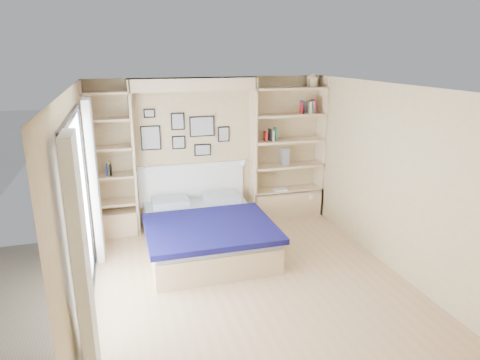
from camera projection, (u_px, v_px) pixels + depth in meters
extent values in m
plane|color=tan|center=(250.00, 282.00, 5.60)|extent=(4.50, 4.50, 0.00)
plane|color=tan|center=(211.00, 152.00, 7.31)|extent=(4.00, 0.00, 4.00)
plane|color=tan|center=(341.00, 282.00, 3.17)|extent=(4.00, 0.00, 4.00)
plane|color=tan|center=(77.00, 207.00, 4.71)|extent=(0.00, 4.50, 4.50)
plane|color=tan|center=(391.00, 178.00, 5.77)|extent=(0.00, 4.50, 4.50)
plane|color=white|center=(251.00, 87.00, 4.88)|extent=(4.50, 4.50, 0.00)
cube|color=beige|center=(134.00, 159.00, 6.81)|extent=(0.04, 0.35, 2.50)
cube|color=beige|center=(253.00, 151.00, 7.34)|extent=(0.04, 0.35, 2.50)
cube|color=beige|center=(193.00, 84.00, 6.74)|extent=(2.00, 0.35, 0.20)
cube|color=beige|center=(321.00, 147.00, 7.68)|extent=(0.04, 0.35, 2.50)
cube|color=beige|center=(89.00, 162.00, 6.63)|extent=(0.04, 0.35, 2.50)
cube|color=beige|center=(286.00, 203.00, 7.80)|extent=(1.30, 0.35, 0.50)
cube|color=beige|center=(116.00, 223.00, 7.01)|extent=(0.70, 0.35, 0.40)
cube|color=black|center=(70.00, 118.00, 4.44)|extent=(0.04, 2.08, 0.06)
cube|color=black|center=(91.00, 303.00, 5.07)|extent=(0.04, 2.08, 0.06)
cube|color=black|center=(74.00, 260.00, 3.82)|extent=(0.04, 0.06, 2.20)
cube|color=black|center=(87.00, 192.00, 5.70)|extent=(0.04, 0.06, 2.20)
cube|color=silver|center=(81.00, 218.00, 4.75)|extent=(0.01, 2.00, 2.20)
cube|color=white|center=(82.00, 269.00, 3.57)|extent=(0.10, 0.45, 2.30)
cube|color=white|center=(94.00, 182.00, 5.97)|extent=(0.10, 0.45, 2.30)
cube|color=beige|center=(287.00, 190.00, 7.72)|extent=(1.30, 0.35, 0.04)
cube|color=beige|center=(288.00, 166.00, 7.60)|extent=(1.30, 0.35, 0.04)
cube|color=beige|center=(289.00, 141.00, 7.47)|extent=(1.30, 0.35, 0.04)
cube|color=beige|center=(289.00, 115.00, 7.34)|extent=(1.30, 0.35, 0.04)
cube|color=beige|center=(290.00, 88.00, 7.21)|extent=(1.30, 0.35, 0.04)
cube|color=beige|center=(114.00, 203.00, 6.91)|extent=(0.70, 0.35, 0.04)
cube|color=beige|center=(112.00, 176.00, 6.78)|extent=(0.70, 0.35, 0.04)
cube|color=beige|center=(110.00, 148.00, 6.66)|extent=(0.70, 0.35, 0.04)
cube|color=beige|center=(107.00, 119.00, 6.53)|extent=(0.70, 0.35, 0.04)
cube|color=beige|center=(105.00, 93.00, 6.41)|extent=(0.70, 0.35, 0.04)
cube|color=beige|center=(206.00, 238.00, 6.48)|extent=(1.71, 2.13, 0.37)
cube|color=#A1A5AF|center=(205.00, 223.00, 6.41)|extent=(1.67, 2.09, 0.10)
cube|color=#0E0C41|center=(210.00, 228.00, 6.06)|extent=(1.81, 1.49, 0.08)
cube|color=#A1A5AF|center=(170.00, 202.00, 6.97)|extent=(0.59, 0.43, 0.12)
cube|color=#A1A5AF|center=(221.00, 198.00, 7.20)|extent=(0.59, 0.43, 0.12)
cube|color=white|center=(192.00, 184.00, 7.34)|extent=(1.81, 0.04, 0.70)
cube|color=black|center=(151.00, 138.00, 6.94)|extent=(0.32, 0.02, 0.40)
cube|color=gray|center=(151.00, 138.00, 6.93)|extent=(0.28, 0.01, 0.36)
cube|color=black|center=(178.00, 121.00, 6.98)|extent=(0.22, 0.02, 0.28)
cube|color=gray|center=(178.00, 122.00, 6.97)|extent=(0.18, 0.01, 0.24)
cube|color=black|center=(179.00, 142.00, 7.09)|extent=(0.22, 0.02, 0.22)
cube|color=gray|center=(179.00, 143.00, 7.08)|extent=(0.18, 0.01, 0.18)
cube|color=black|center=(202.00, 126.00, 7.12)|extent=(0.42, 0.02, 0.34)
cube|color=gray|center=(202.00, 126.00, 7.11)|extent=(0.38, 0.01, 0.30)
cube|color=black|center=(203.00, 150.00, 7.23)|extent=(0.28, 0.02, 0.20)
cube|color=gray|center=(203.00, 150.00, 7.22)|extent=(0.24, 0.01, 0.16)
cube|color=black|center=(224.00, 134.00, 7.26)|extent=(0.20, 0.02, 0.26)
cube|color=gray|center=(224.00, 134.00, 7.25)|extent=(0.16, 0.01, 0.22)
cube|color=black|center=(149.00, 113.00, 6.82)|extent=(0.18, 0.02, 0.14)
cube|color=gray|center=(149.00, 113.00, 6.81)|extent=(0.14, 0.01, 0.10)
cylinder|color=silver|center=(143.00, 168.00, 6.81)|extent=(0.20, 0.02, 0.02)
cone|color=white|center=(150.00, 168.00, 6.84)|extent=(0.13, 0.12, 0.15)
cylinder|color=silver|center=(246.00, 160.00, 7.27)|extent=(0.20, 0.02, 0.02)
cone|color=white|center=(241.00, 162.00, 7.25)|extent=(0.13, 0.12, 0.15)
cube|color=#A51E1E|center=(266.00, 136.00, 7.32)|extent=(0.02, 0.15, 0.17)
cube|color=black|center=(270.00, 135.00, 7.33)|extent=(0.03, 0.15, 0.21)
cube|color=#BFB28C|center=(272.00, 136.00, 7.35)|extent=(0.04, 0.15, 0.18)
cube|color=#26593F|center=(275.00, 134.00, 7.36)|extent=(0.03, 0.15, 0.24)
cube|color=#A51E1E|center=(302.00, 108.00, 7.36)|extent=(0.02, 0.15, 0.19)
cube|color=navy|center=(302.00, 107.00, 7.36)|extent=(0.03, 0.15, 0.22)
cube|color=#BFB28C|center=(309.00, 107.00, 7.39)|extent=(0.04, 0.15, 0.20)
cube|color=#26593F|center=(312.00, 107.00, 7.40)|extent=(0.03, 0.15, 0.21)
cube|color=#A41543|center=(313.00, 106.00, 7.41)|extent=(0.03, 0.15, 0.23)
cube|color=navy|center=(107.00, 170.00, 6.73)|extent=(0.02, 0.15, 0.17)
cube|color=black|center=(110.00, 169.00, 6.74)|extent=(0.03, 0.15, 0.21)
cube|color=tan|center=(110.00, 168.00, 6.74)|extent=(0.03, 0.15, 0.22)
cube|color=beige|center=(312.00, 82.00, 7.28)|extent=(0.13, 0.13, 0.15)
cone|color=beige|center=(312.00, 75.00, 7.25)|extent=(0.20, 0.20, 0.08)
cube|color=slate|center=(285.00, 157.00, 7.53)|extent=(0.12, 0.12, 0.30)
cube|color=white|center=(280.00, 190.00, 7.62)|extent=(0.22, 0.16, 0.03)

